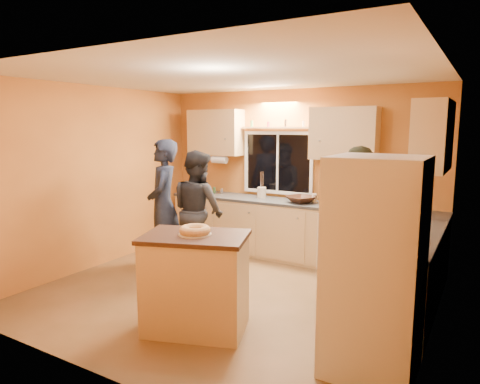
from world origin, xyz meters
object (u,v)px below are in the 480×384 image
Objects in this scene: refrigerator at (375,267)px; person_left at (163,205)px; island at (196,282)px; person_right at (355,236)px; person_center at (198,211)px.

refrigerator is 0.97× the size of person_left.
island is 0.64× the size of person_right.
refrigerator reaches higher than person_center.
island is 1.89m from person_center.
person_left is at bearing 119.91° from island.
person_center reaches higher than island.
person_center is (0.44, 0.22, -0.07)m from person_left.
refrigerator is 3.09m from person_center.
refrigerator is 0.93m from person_right.
person_right is (2.82, -0.32, -0.01)m from person_left.
refrigerator is at bearing 36.01° from person_left.
island is 2.04m from person_left.
person_center is 2.44m from person_right.
person_right is (-0.39, 0.85, 0.02)m from refrigerator.
island is at bearing 131.56° from person_right.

